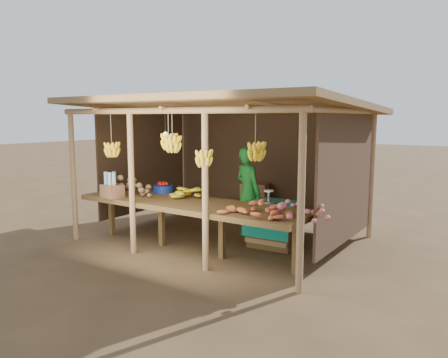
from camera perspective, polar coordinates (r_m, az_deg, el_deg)
The scene contains 13 objects.
ground at distance 7.76m, azimuth -0.00°, elevation -7.70°, with size 60.00×60.00×0.00m, color brown.
stall_structure at distance 7.37m, azimuth -0.24°, elevation 6.53°, with size 4.70×3.50×2.43m.
counter at distance 6.83m, azimuth -4.45°, elevation -3.51°, with size 3.90×1.05×0.80m.
potato_heap at distance 7.63m, azimuth -11.64°, elevation -0.58°, with size 0.92×0.55×0.36m, color #936C4C, non-canonical shape.
sweet_potato_heap at distance 5.85m, azimuth 4.37°, elevation -3.08°, with size 0.87×0.52×0.35m, color #C25A31, non-canonical shape.
onion_heap at distance 5.67m, azimuth 9.72°, elevation -3.51°, with size 0.85×0.51×0.36m, color #BF5D63, non-canonical shape.
banana_pile at distance 7.10m, azimuth -4.21°, elevation -1.13°, with size 0.66×0.40×0.35m, color yellow, non-canonical shape.
tomato_basin at distance 7.74m, azimuth -7.95°, elevation -1.18°, with size 0.35×0.35×0.19m.
bottle_box at distance 7.38m, azimuth -14.41°, elevation -1.10°, with size 0.38×0.33×0.43m.
vendor at distance 7.63m, azimuth 3.15°, elevation -1.81°, with size 0.58×0.38×1.60m, color #176821.
tarp_crate at distance 7.24m, azimuth 6.60°, elevation -5.69°, with size 0.84×0.74×0.95m.
carton_stack at distance 8.79m, azimuth 2.97°, elevation -3.46°, with size 1.14×0.51×0.80m.
burlap_sacks at distance 9.59m, azimuth -4.95°, elevation -3.22°, with size 0.77×0.40×0.55m.
Camera 1 is at (4.16, -6.20, 2.10)m, focal length 35.00 mm.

